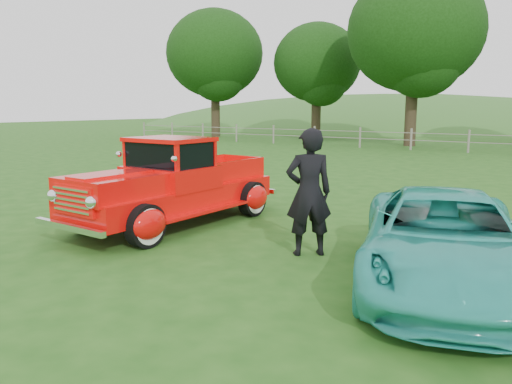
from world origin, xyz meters
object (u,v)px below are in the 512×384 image
Objects in this scene: tree_far_west at (215,54)px; tree_near_west at (415,31)px; teal_sedan at (444,240)px; red_pickup at (173,186)px; man at (309,192)px; tree_mid_west at (317,63)px.

tree_near_west is at bearing -3.58° from tree_far_west.
tree_far_west is 35.13m from teal_sedan.
tree_near_west is 24.35m from red_pickup.
tree_far_west is 31.14m from red_pickup.
teal_sedan is at bearing 131.18° from man.
man is (5.67, -23.82, -5.77)m from tree_near_west.
tree_mid_west is 1.86× the size of teal_sedan.
tree_near_west reaches higher than red_pickup.
tree_near_west is 5.08× the size of man.
tree_far_west reaches higher than man.
teal_sedan is (23.86, -25.11, -5.85)m from tree_far_west.
tree_far_west is 2.18× the size of teal_sedan.
teal_sedan is at bearing -46.47° from tree_far_west.
tree_far_west is 33.40m from man.
red_pickup is at bearing -47.21° from man.
tree_far_west is 1.17× the size of tree_mid_west.
tree_mid_west is at bearing 112.98° from red_pickup.
tree_mid_west is 1.68× the size of red_pickup.
tree_far_west is at bearing 176.42° from tree_near_west.
teal_sedan is (5.46, -0.64, -0.16)m from red_pickup.
tree_mid_west reaches higher than man.
tree_far_west is 8.30m from tree_mid_west.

